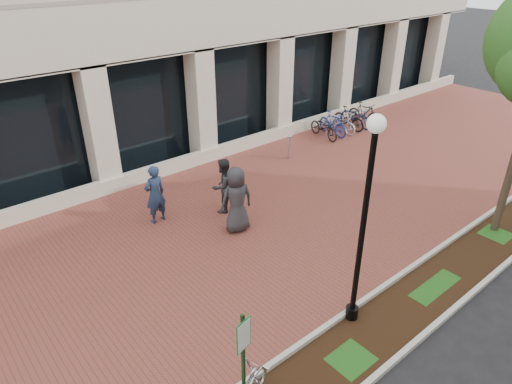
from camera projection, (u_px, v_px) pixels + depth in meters
ground at (241, 225)px, 13.66m from camera, size 120.00×120.00×0.00m
brick_plaza at (241, 225)px, 13.66m from camera, size 40.00×9.00×0.01m
planting_strip at (388, 322)px, 10.11m from camera, size 40.00×1.50×0.01m
curb_plaza_side at (361, 303)px, 10.59m from camera, size 40.00×0.12×0.12m
curb_street_side at (418, 340)px, 9.58m from camera, size 40.00×0.12×0.12m
parking_sign at (244, 353)px, 7.47m from camera, size 0.34×0.07×2.29m
lamppost at (364, 215)px, 8.99m from camera, size 0.36×0.36×4.76m
pedestrian_left at (155, 194)px, 13.44m from camera, size 0.70×0.49×1.84m
pedestrian_mid at (223, 186)px, 14.01m from camera, size 0.92×0.75×1.77m
pedestrian_right at (237, 200)px, 13.00m from camera, size 1.09×0.83×2.00m
bollard at (290, 147)px, 17.76m from camera, size 0.12×0.12×0.98m
bike_rack_cluster at (345, 120)px, 20.53m from camera, size 3.53×1.85×1.04m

